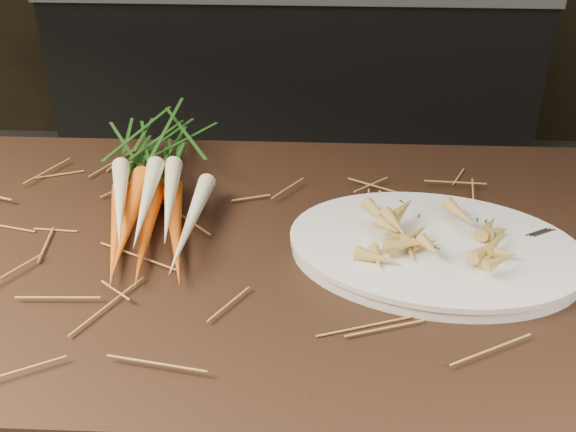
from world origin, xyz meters
name	(u,v)px	position (x,y,z in m)	size (l,w,h in m)	color
back_counter	(296,77)	(0.30, 2.18, 0.42)	(1.82, 0.62, 0.84)	black
straw_bedding	(54,238)	(0.00, 0.30, 0.91)	(1.40, 0.60, 0.02)	olive
root_veg_bunch	(154,171)	(0.12, 0.45, 0.94)	(0.21, 0.50, 0.09)	#D84809
serving_platter	(434,253)	(0.56, 0.28, 0.91)	(0.42, 0.28, 0.02)	white
roasted_veg_heap	(437,233)	(0.56, 0.28, 0.95)	(0.20, 0.15, 0.05)	#A88737
serving_fork	(544,266)	(0.70, 0.24, 0.92)	(0.01, 0.16, 0.00)	silver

